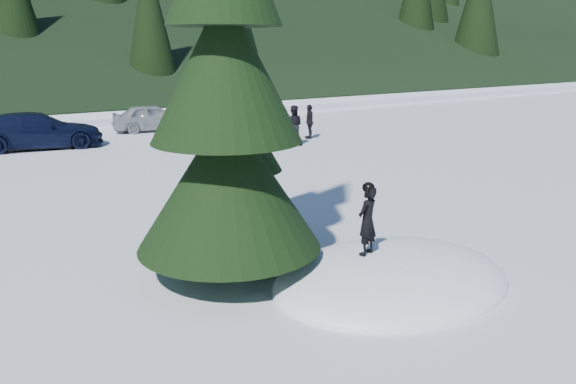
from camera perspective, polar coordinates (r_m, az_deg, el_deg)
ground at (r=10.08m, az=10.46°, el=-8.86°), size 200.00×200.00×0.00m
snow_mound at (r=10.08m, az=10.46°, el=-8.86°), size 4.48×3.52×0.96m
spruce_tall at (r=9.41m, az=-6.35°, el=10.54°), size 3.20×3.20×8.60m
spruce_short at (r=11.25m, az=-5.07°, el=4.98°), size 2.20×2.20×5.37m
child_skier at (r=9.69m, az=8.06°, el=-2.90°), size 0.51×0.41×1.21m
adult_0 at (r=23.20m, az=0.54°, el=6.78°), size 1.02×0.99×1.65m
adult_1 at (r=25.00m, az=2.19°, el=7.16°), size 0.71×0.95×1.50m
adult_2 at (r=22.62m, az=-3.97°, el=6.52°), size 1.20×1.14×1.63m
car_3 at (r=24.61m, az=-24.16°, el=5.72°), size 5.26×2.89×1.44m
car_4 at (r=28.01m, az=-13.56°, el=7.36°), size 4.05×2.28×1.30m
car_5 at (r=27.97m, az=-7.16°, el=7.57°), size 3.95×2.37×1.23m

